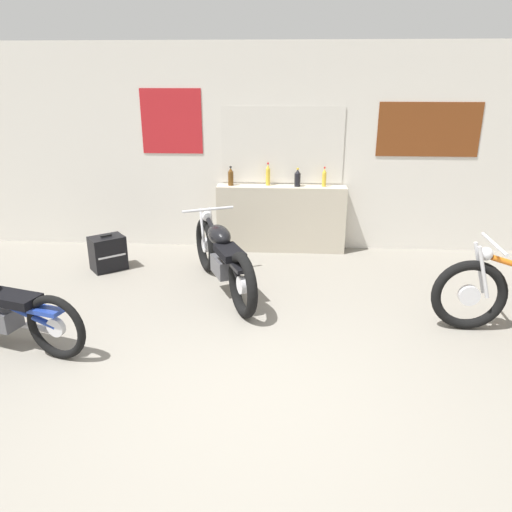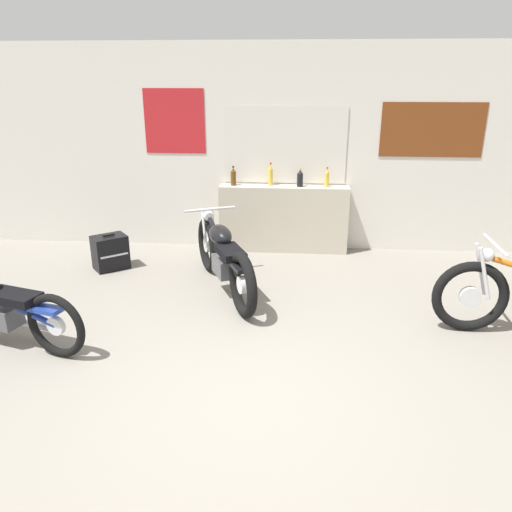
# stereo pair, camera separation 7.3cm
# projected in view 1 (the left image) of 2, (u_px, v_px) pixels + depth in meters

# --- Properties ---
(ground_plane) EXTENTS (24.00, 24.00, 0.00)m
(ground_plane) POSITION_uv_depth(u_px,v_px,m) (250.00, 405.00, 3.82)
(ground_plane) COLOR gray
(wall_back) EXTENTS (10.00, 0.07, 2.80)m
(wall_back) POSITION_uv_depth(u_px,v_px,m) (271.00, 149.00, 6.89)
(wall_back) COLOR silver
(wall_back) RESTS_ON ground_plane
(sill_counter) EXTENTS (1.79, 0.28, 0.93)m
(sill_counter) POSITION_uv_depth(u_px,v_px,m) (281.00, 219.00, 7.03)
(sill_counter) COLOR #B7AD99
(sill_counter) RESTS_ON ground_plane
(bottle_leftmost) EXTENTS (0.07, 0.07, 0.27)m
(bottle_leftmost) POSITION_uv_depth(u_px,v_px,m) (231.00, 177.00, 6.88)
(bottle_leftmost) COLOR #5B3814
(bottle_leftmost) RESTS_ON sill_counter
(bottle_left_center) EXTENTS (0.06, 0.06, 0.31)m
(bottle_left_center) POSITION_uv_depth(u_px,v_px,m) (268.00, 175.00, 6.88)
(bottle_left_center) COLOR gold
(bottle_left_center) RESTS_ON sill_counter
(bottle_center) EXTENTS (0.08, 0.08, 0.25)m
(bottle_center) POSITION_uv_depth(u_px,v_px,m) (297.00, 178.00, 6.81)
(bottle_center) COLOR black
(bottle_center) RESTS_ON sill_counter
(bottle_right_center) EXTENTS (0.06, 0.06, 0.27)m
(bottle_right_center) POSITION_uv_depth(u_px,v_px,m) (324.00, 178.00, 6.81)
(bottle_right_center) COLOR gold
(bottle_right_center) RESTS_ON sill_counter
(motorcycle_black) EXTENTS (1.01, 1.92, 0.86)m
(motorcycle_black) POSITION_uv_depth(u_px,v_px,m) (223.00, 257.00, 5.70)
(motorcycle_black) COLOR black
(motorcycle_black) RESTS_ON ground_plane
(hard_case_black) EXTENTS (0.51, 0.50, 0.46)m
(hard_case_black) POSITION_uv_depth(u_px,v_px,m) (108.00, 253.00, 6.41)
(hard_case_black) COLOR black
(hard_case_black) RESTS_ON ground_plane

